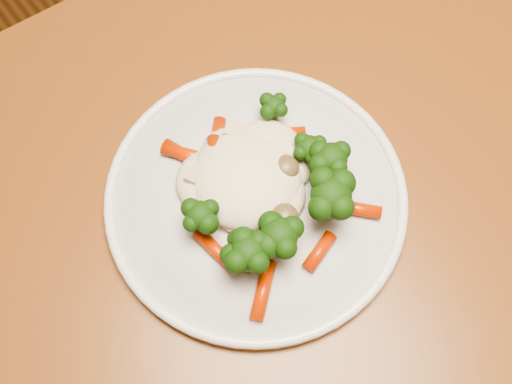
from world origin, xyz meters
The scene contains 3 objects.
dining_table centered at (-0.10, -0.15, 0.65)m, with size 1.20×0.84×0.75m.
plate centered at (0.02, -0.08, 0.76)m, with size 0.27×0.27×0.01m, color white.
meal centered at (0.02, -0.09, 0.78)m, with size 0.16×0.19×0.05m.
Camera 1 is at (-0.12, -0.27, 1.29)m, focal length 45.00 mm.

